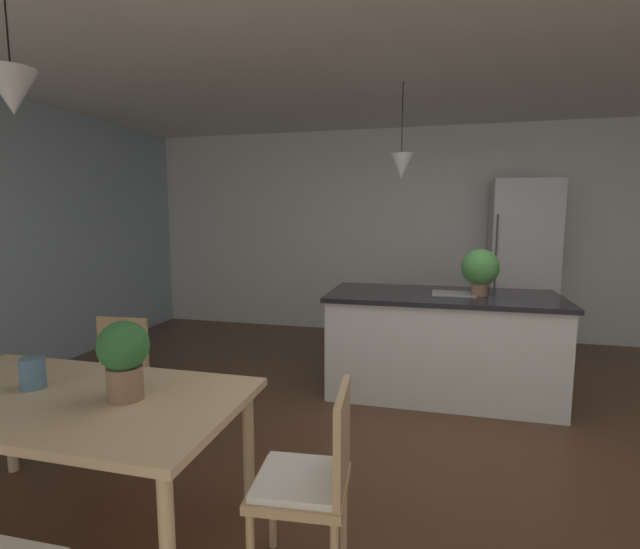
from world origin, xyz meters
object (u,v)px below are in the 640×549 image
Objects in this scene: kitchen_island at (441,343)px; vase_on_dining_table at (33,373)px; chair_kitchen_end at (312,478)px; refrigerator at (521,265)px; potted_plant_on_island at (480,269)px; potted_plant_on_table at (124,355)px; chair_far_left at (113,378)px; dining_table at (64,408)px.

vase_on_dining_table is at bearing -131.25° from kitchen_island.
chair_kitchen_end is 0.44× the size of refrigerator.
potted_plant_on_island reaches higher than kitchen_island.
potted_plant_on_island is at bearing 52.41° from potted_plant_on_table.
chair_far_left is 2.66m from kitchen_island.
potted_plant_on_island reaches higher than chair_kitchen_end.
potted_plant_on_island is (0.86, 2.33, 0.66)m from chair_kitchen_end.
potted_plant_on_island is at bearing 48.05° from dining_table.
potted_plant_on_island is (2.49, 1.50, 0.66)m from chair_far_left.
vase_on_dining_table reaches higher than dining_table.
vase_on_dining_table is at bearing -126.08° from refrigerator.
chair_far_left is (-0.39, 0.83, -0.18)m from dining_table.
chair_far_left is 0.44× the size of kitchen_island.
dining_table is 2.95m from kitchen_island.
refrigerator is (0.92, 1.72, 0.53)m from kitchen_island.
potted_plant_on_table is (-1.77, -2.30, -0.19)m from potted_plant_on_island.
potted_plant_on_table is 2.43× the size of vase_on_dining_table.
potted_plant_on_island is at bearing 69.80° from chair_kitchen_end.
potted_plant_on_island reaches higher than chair_far_left.
chair_far_left is 2.98m from potted_plant_on_island.
dining_table is 2.00× the size of chair_far_left.
potted_plant_on_island is (2.10, 2.33, 0.48)m from dining_table.
potted_plant_on_table reaches higher than dining_table.
potted_plant_on_island is at bearing 31.09° from chair_far_left.
chair_kitchen_end is 0.44× the size of kitchen_island.
kitchen_island reaches higher than dining_table.
chair_far_left is at bearing -148.91° from potted_plant_on_island.
potted_plant_on_table reaches higher than chair_far_left.
dining_table is 3.17m from potted_plant_on_island.
chair_far_left is at bearing 132.04° from potted_plant_on_table.
dining_table is 11.22× the size of vase_on_dining_table.
potted_plant_on_island reaches higher than dining_table.
refrigerator reaches higher than potted_plant_on_table.
chair_far_left is at bearing 102.78° from vase_on_dining_table.
chair_kitchen_end is 2.19× the size of potted_plant_on_island.
dining_table is at bearing -123.75° from refrigerator.
potted_plant_on_island is at bearing 44.76° from vase_on_dining_table.
potted_plant_on_island is 3.27m from vase_on_dining_table.
vase_on_dining_table is (-2.31, -2.29, -0.33)m from potted_plant_on_island.
vase_on_dining_table is (-2.01, -2.29, 0.34)m from kitchen_island.
chair_kitchen_end is (1.24, 0.00, -0.18)m from dining_table.
kitchen_island is at bearing 48.75° from vase_on_dining_table.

